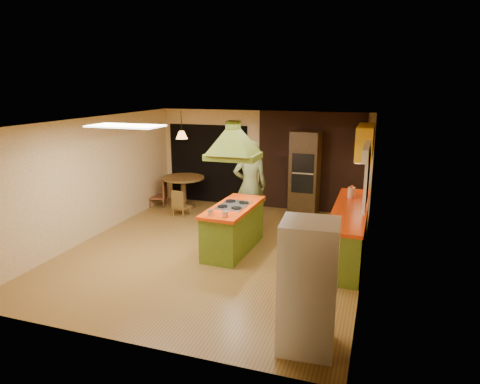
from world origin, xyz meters
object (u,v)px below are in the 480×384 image
(kitchen_island, at_px, (233,228))
(wall_oven, at_px, (305,173))
(man, at_px, (250,186))
(dining_table, at_px, (183,186))
(canister_large, at_px, (351,193))
(refrigerator, at_px, (308,286))

(kitchen_island, bearing_deg, wall_oven, 75.51)
(man, distance_m, wall_oven, 1.84)
(dining_table, distance_m, canister_large, 4.48)
(kitchen_island, relative_size, man, 0.91)
(refrigerator, distance_m, canister_large, 3.95)
(kitchen_island, xyz_separation_m, dining_table, (-2.22, 2.39, 0.12))
(canister_large, bearing_deg, refrigerator, -92.79)
(man, xyz_separation_m, refrigerator, (1.95, -3.97, -0.19))
(kitchen_island, bearing_deg, man, 94.71)
(man, xyz_separation_m, canister_large, (2.14, -0.03, 0.02))
(kitchen_island, distance_m, refrigerator, 3.34)
(wall_oven, bearing_deg, refrigerator, -76.30)
(kitchen_island, height_order, wall_oven, wall_oven)
(kitchen_island, relative_size, wall_oven, 0.89)
(man, distance_m, dining_table, 2.49)
(refrigerator, xyz_separation_m, canister_large, (0.19, 3.94, 0.21))
(refrigerator, bearing_deg, man, 112.13)
(man, relative_size, wall_oven, 0.97)
(kitchen_island, xyz_separation_m, man, (-0.05, 1.24, 0.55))
(man, bearing_deg, dining_table, -50.88)
(dining_table, bearing_deg, refrigerator, -51.20)
(refrigerator, xyz_separation_m, wall_oven, (-1.03, 5.57, 0.21))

